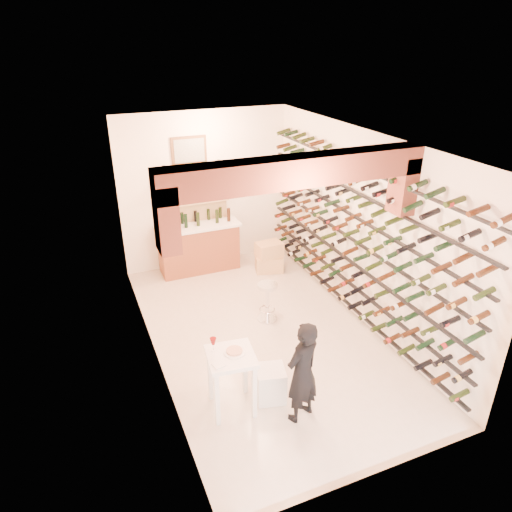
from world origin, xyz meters
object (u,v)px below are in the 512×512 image
(crate_lower, at_px, (269,263))
(back_counter, at_px, (199,246))
(white_stool, at_px, (270,384))
(person, at_px, (302,372))
(chrome_barstool, at_px, (267,299))
(tasting_table, at_px, (231,364))
(wine_rack, at_px, (349,234))

(crate_lower, bearing_deg, back_counter, 155.35)
(white_stool, height_order, person, person)
(back_counter, height_order, white_stool, back_counter)
(person, bearing_deg, chrome_barstool, -124.51)
(back_counter, bearing_deg, person, -89.77)
(back_counter, bearing_deg, tasting_table, -100.53)
(wine_rack, relative_size, white_stool, 11.94)
(wine_rack, height_order, person, wine_rack)
(tasting_table, distance_m, crate_lower, 4.04)
(white_stool, xyz_separation_m, crate_lower, (1.52, 3.46, -0.07))
(person, bearing_deg, crate_lower, -129.80)
(tasting_table, relative_size, white_stool, 2.20)
(tasting_table, bearing_deg, back_counter, 86.53)
(wine_rack, relative_size, person, 3.98)
(wine_rack, height_order, back_counter, wine_rack)
(white_stool, distance_m, person, 0.70)
(back_counter, relative_size, tasting_table, 1.62)
(wine_rack, distance_m, chrome_barstool, 1.77)
(back_counter, distance_m, chrome_barstool, 2.34)
(back_counter, relative_size, person, 1.19)
(tasting_table, height_order, person, person)
(person, bearing_deg, back_counter, -111.20)
(chrome_barstool, bearing_deg, back_counter, 103.38)
(wine_rack, bearing_deg, chrome_barstool, 163.85)
(tasting_table, xyz_separation_m, person, (0.77, -0.49, 0.01))
(tasting_table, bearing_deg, person, -25.44)
(tasting_table, bearing_deg, white_stool, 3.87)
(chrome_barstool, bearing_deg, white_stool, -112.55)
(tasting_table, bearing_deg, chrome_barstool, 60.81)
(back_counter, distance_m, crate_lower, 1.50)
(wine_rack, bearing_deg, person, -133.99)
(back_counter, relative_size, crate_lower, 3.07)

